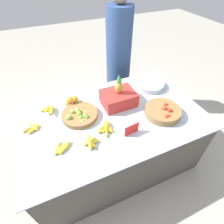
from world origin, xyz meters
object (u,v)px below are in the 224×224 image
at_px(vendor_person, 118,61).
at_px(price_sign, 132,129).
at_px(metal_bowl, 150,84).
at_px(lime_bowl, 80,115).
at_px(tomato_basket, 163,112).
at_px(produce_crate, 118,97).

bearing_deg(vendor_person, price_sign, -109.96).
distance_m(metal_bowl, price_sign, 0.82).
relative_size(lime_bowl, metal_bowl, 1.03).
distance_m(lime_bowl, tomato_basket, 0.86).
height_order(lime_bowl, tomato_basket, tomato_basket).
height_order(price_sign, vendor_person, vendor_person).
bearing_deg(tomato_basket, produce_crate, 135.23).
bearing_deg(tomato_basket, price_sign, -166.74).
height_order(lime_bowl, vendor_person, vendor_person).
relative_size(tomato_basket, metal_bowl, 1.04).
distance_m(tomato_basket, produce_crate, 0.49).
bearing_deg(metal_bowl, lime_bowl, -169.19).
bearing_deg(metal_bowl, vendor_person, 98.70).
height_order(metal_bowl, produce_crate, produce_crate).
bearing_deg(tomato_basket, metal_bowl, 72.44).
xyz_separation_m(lime_bowl, produce_crate, (0.45, 0.04, 0.06)).
bearing_deg(lime_bowl, price_sign, -46.65).
xyz_separation_m(tomato_basket, vendor_person, (0.05, 1.18, -0.00)).
xyz_separation_m(metal_bowl, produce_crate, (-0.50, -0.15, 0.06)).
xyz_separation_m(tomato_basket, produce_crate, (-0.35, 0.34, 0.05)).
distance_m(metal_bowl, produce_crate, 0.53).
relative_size(price_sign, vendor_person, 0.09).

